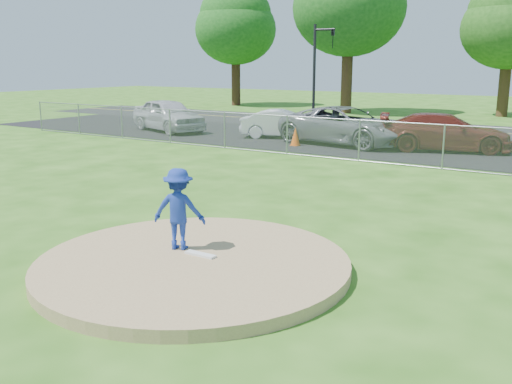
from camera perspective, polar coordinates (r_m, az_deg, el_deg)
ground at (r=18.58m, az=13.49°, el=1.57°), size 120.00×120.00×0.00m
pitchers_mound at (r=9.98m, az=-6.28°, el=-7.19°), size 5.40×5.40×0.20m
pitching_rubber at (r=10.09m, az=-5.58°, el=-6.23°), size 0.60×0.15×0.04m
chain_link_fence at (r=20.34m, az=15.50°, el=4.54°), size 40.00×0.06×1.50m
parking_lot at (r=24.73m, az=18.56°, el=3.98°), size 50.00×8.00×0.01m
street at (r=32.00m, az=21.97°, el=5.57°), size 60.00×7.00×0.01m
tree_far_left at (r=49.14m, az=-2.07°, el=16.90°), size 6.72×6.72×10.74m
tree_center at (r=41.94m, az=24.12°, el=15.75°), size 6.16×6.16×9.84m
traffic_signal_left at (r=32.75m, az=6.23°, el=12.45°), size 1.28×0.20×5.60m
pitcher at (r=10.31m, az=-7.72°, el=-1.69°), size 1.09×0.87×1.48m
traffic_cone at (r=24.80m, az=3.96°, el=5.58°), size 0.41×0.41×0.80m
parked_car_silver at (r=30.39m, az=-8.77°, el=7.63°), size 5.35×3.50×1.69m
parked_car_white at (r=27.34m, az=2.75°, el=6.81°), size 4.25×2.77×1.32m
parked_car_gray at (r=25.36m, az=8.93°, el=6.57°), size 6.24×3.56×1.64m
parked_car_darkred at (r=24.44m, az=18.38°, el=5.69°), size 5.59×3.65×1.51m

